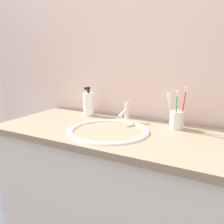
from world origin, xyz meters
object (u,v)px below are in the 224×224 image
at_px(toothbrush_cup, 177,120).
at_px(faucet, 126,112).
at_px(toothbrush_green, 176,108).
at_px(soap_dispenser, 89,104).
at_px(toothbrush_white, 170,108).
at_px(toothbrush_red, 184,105).

bearing_deg(toothbrush_cup, faucet, -177.97).
relative_size(faucet, toothbrush_cup, 1.56).
distance_m(toothbrush_green, soap_dispenser, 0.55).
bearing_deg(soap_dispenser, toothbrush_green, -6.00).
distance_m(faucet, toothbrush_cup, 0.28).
xyz_separation_m(toothbrush_white, soap_dispenser, (-0.52, 0.05, -0.03)).
distance_m(faucet, toothbrush_red, 0.31).
height_order(faucet, toothbrush_white, toothbrush_white).
bearing_deg(toothbrush_green, soap_dispenser, 174.00).
bearing_deg(toothbrush_white, toothbrush_red, 14.56).
bearing_deg(faucet, soap_dispenser, 172.19).
bearing_deg(faucet, toothbrush_red, 1.12).
distance_m(toothbrush_cup, soap_dispenser, 0.55).
distance_m(toothbrush_red, soap_dispenser, 0.58).
bearing_deg(toothbrush_red, toothbrush_green, -135.99).
xyz_separation_m(toothbrush_cup, soap_dispenser, (-0.55, 0.03, 0.03)).
bearing_deg(faucet, toothbrush_green, -4.23).
relative_size(faucet, toothbrush_red, 0.67).
xyz_separation_m(faucet, toothbrush_green, (0.28, -0.02, 0.06)).
height_order(toothbrush_red, soap_dispenser, toothbrush_red).
bearing_deg(toothbrush_white, toothbrush_green, -18.67).
distance_m(toothbrush_red, toothbrush_green, 0.04).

